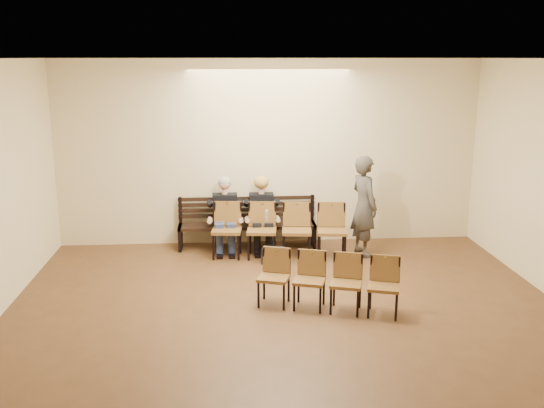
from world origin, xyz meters
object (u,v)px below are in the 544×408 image
at_px(bench, 247,236).
at_px(seated_woman, 262,215).
at_px(passerby, 364,198).
at_px(chair_row_back, 328,282).
at_px(laptop, 225,222).
at_px(bag, 273,255).
at_px(seated_man, 225,214).
at_px(chair_row_front, 279,231).
at_px(water_bottle, 267,223).

height_order(bench, seated_woman, seated_woman).
xyz_separation_m(passerby, chair_row_back, (-1.06, -2.42, -0.64)).
distance_m(laptop, passerby, 2.58).
xyz_separation_m(bag, passerby, (1.66, 0.35, 0.91)).
bearing_deg(laptop, seated_man, 84.27).
bearing_deg(chair_row_back, chair_row_front, 119.02).
bearing_deg(bench, bag, -66.15).
relative_size(water_bottle, bag, 0.65).
height_order(bench, seated_man, seated_man).
height_order(water_bottle, passerby, passerby).
xyz_separation_m(seated_man, passerby, (2.50, -0.48, 0.37)).
distance_m(seated_man, laptop, 0.17).
distance_m(seated_woman, chair_row_front, 0.62).
height_order(seated_man, seated_woman, seated_man).
bearing_deg(chair_row_front, bag, -106.63).
relative_size(seated_woman, chair_row_front, 0.54).
bearing_deg(bag, laptop, 140.29).
distance_m(bench, water_bottle, 0.64).
xyz_separation_m(bench, passerby, (2.08, -0.60, 0.83)).
xyz_separation_m(bench, chair_row_front, (0.55, -0.65, 0.27)).
height_order(seated_man, laptop, seated_man).
bearing_deg(chair_row_back, seated_woman, 122.25).
bearing_deg(seated_woman, water_bottle, -75.45).
bearing_deg(bag, chair_row_front, 67.23).
distance_m(seated_woman, passerby, 1.92).
xyz_separation_m(seated_man, seated_woman, (0.68, 0.00, -0.03)).
height_order(seated_man, water_bottle, seated_man).
bearing_deg(passerby, seated_man, 60.56).
relative_size(seated_man, water_bottle, 5.51).
bearing_deg(seated_woman, chair_row_front, -62.21).
distance_m(seated_man, seated_woman, 0.68).
bearing_deg(chair_row_front, bench, 136.20).
relative_size(seated_man, passerby, 0.65).
xyz_separation_m(water_bottle, chair_row_front, (0.20, -0.24, -0.08)).
bearing_deg(passerby, bench, 55.38).
bearing_deg(laptop, chair_row_front, -22.26).
relative_size(laptop, water_bottle, 1.35).
distance_m(laptop, chair_row_back, 3.14).
bearing_deg(seated_woman, bench, 155.83).
bearing_deg(chair_row_front, chair_row_back, -72.47).
height_order(chair_row_front, chair_row_back, chair_row_front).
bearing_deg(chair_row_front, water_bottle, 136.48).
xyz_separation_m(seated_woman, chair_row_front, (0.28, -0.53, -0.16)).
distance_m(seated_man, water_bottle, 0.82).
distance_m(water_bottle, bag, 0.70).
height_order(laptop, bag, laptop).
bearing_deg(laptop, bag, -39.51).
xyz_separation_m(laptop, chair_row_front, (0.97, -0.40, -0.08)).
bearing_deg(laptop, water_bottle, -11.70).
bearing_deg(bench, passerby, -16.07).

